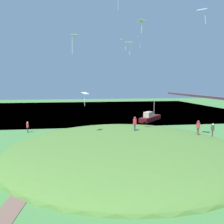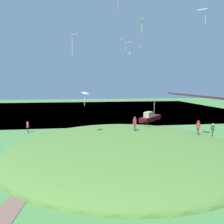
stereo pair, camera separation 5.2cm
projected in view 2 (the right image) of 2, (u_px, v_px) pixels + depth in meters
The scene contains 16 objects.
ground_plane at pixel (110, 133), 36.24m from camera, with size 160.00×160.00×0.00m, color #457E3E.
lake_water at pixel (94, 110), 69.16m from camera, with size 57.26×80.00×0.40m, color #3B5982.
grass_hill at pixel (124, 151), 26.38m from camera, with size 26.69×27.15×4.24m, color #4F7933.
bridge_deck_far at pixel (202, 96), 73.86m from camera, with size 51.54×1.80×0.70m, color #604854.
boat_on_lake at pixel (150, 118), 47.96m from camera, with size 6.92×6.36×4.17m.
person_watching_kites at pixel (135, 122), 27.50m from camera, with size 0.46×0.46×1.70m.
person_walking_path at pixel (213, 128), 28.91m from camera, with size 0.53×0.53×1.67m.
person_near_shore at pixel (198, 126), 27.64m from camera, with size 0.49×0.49×1.76m.
person_with_child at pixel (28, 126), 36.40m from camera, with size 0.41×0.41×1.75m.
kite_0 at pixel (141, 21), 29.89m from camera, with size 1.18×0.86×1.76m.
kite_1 at pixel (74, 36), 28.08m from camera, with size 1.16×0.86×2.29m.
kite_2 at pixel (202, 10), 25.76m from camera, with size 1.26×1.29×1.83m.
kite_3 at pixel (85, 94), 25.44m from camera, with size 1.01×0.96×1.55m.
kite_4 at pixel (124, 40), 34.65m from camera, with size 1.08×1.04×1.66m.
kite_6 at pixel (129, 43), 24.43m from camera, with size 0.71×0.88×1.34m.
kite_7 at pixel (140, 38), 42.73m from camera, with size 0.65×0.79×2.07m.
Camera 2 is at (35.21, -4.94, 7.74)m, focal length 36.89 mm.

